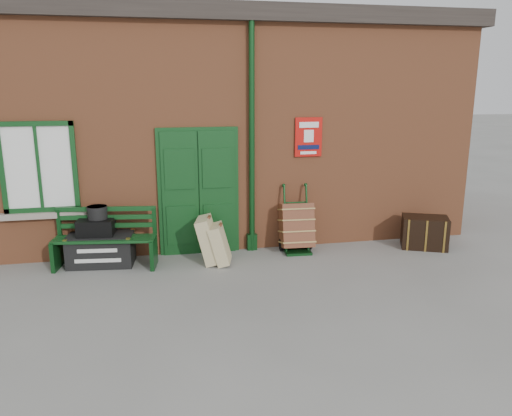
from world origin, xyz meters
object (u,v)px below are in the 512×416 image
object	(u,v)px
bench	(106,236)
porter_trolley	(296,226)
houdini_trunk	(101,249)
dark_trunk	(425,232)

from	to	relation	value
bench	porter_trolley	bearing A→B (deg)	10.32
bench	houdini_trunk	world-z (taller)	bench
bench	dark_trunk	xyz separation A→B (m)	(5.73, -0.18, -0.22)
houdini_trunk	bench	bearing A→B (deg)	-35.96
porter_trolley	dark_trunk	bearing A→B (deg)	-3.72
houdini_trunk	porter_trolley	bearing A→B (deg)	6.76
bench	porter_trolley	distance (m)	3.33
dark_trunk	houdini_trunk	bearing A→B (deg)	-159.03
porter_trolley	dark_trunk	xyz separation A→B (m)	(2.40, -0.29, -0.17)
houdini_trunk	porter_trolley	xyz separation A→B (m)	(3.42, 0.03, 0.20)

